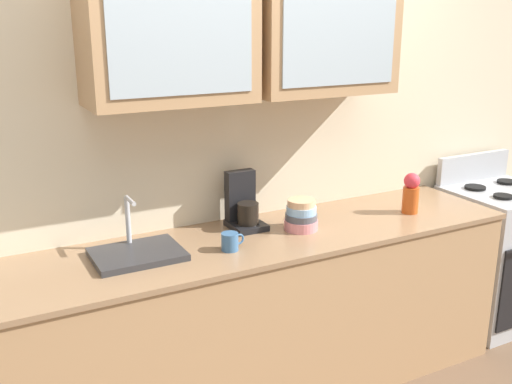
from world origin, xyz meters
name	(u,v)px	position (x,y,z in m)	size (l,w,h in m)	color
back_wall_unit	(234,98)	(0.00, 0.31, 1.54)	(4.40, 0.45, 2.78)	beige
counter	(263,316)	(0.00, 0.00, 0.44)	(2.71, 0.65, 0.89)	#A87F56
stove_range	(497,255)	(1.72, 0.00, 0.45)	(0.63, 0.62, 1.07)	#ADAFB5
sink_faucet	(137,252)	(-0.64, 0.04, 0.91)	(0.40, 0.30, 0.26)	#2D2D30
bowl_stack	(301,215)	(0.22, 0.00, 0.96)	(0.18, 0.18, 0.16)	#D87F84
vase	(411,193)	(0.89, -0.06, 1.00)	(0.09, 0.09, 0.23)	#BF4C19
cup_near_sink	(230,242)	(-0.23, -0.09, 0.93)	(0.11, 0.08, 0.08)	#38608C
coffee_maker	(244,207)	(-0.02, 0.18, 0.99)	(0.17, 0.20, 0.29)	black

